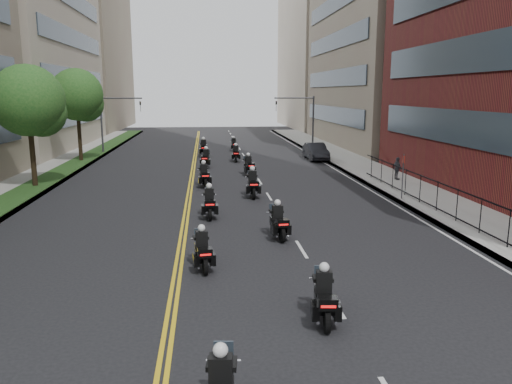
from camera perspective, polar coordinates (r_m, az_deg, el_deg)
The scene contains 22 objects.
sidewalk_right at distance 35.97m, azimuth 14.51°, elevation 1.54°, with size 4.00×90.00×0.15m, color gray.
sidewalk_left at distance 35.69m, azimuth -24.62°, elevation 0.79°, with size 4.00×90.00×0.15m, color gray.
grass_strip at distance 35.42m, azimuth -23.41°, elevation 0.97°, with size 2.00×90.00×0.04m, color #1F3C15.
building_right_tan at distance 61.02m, azimuth 16.28°, elevation 19.42°, with size 15.11×28.00×30.00m.
building_right_far at distance 89.26m, azimuth 8.80°, elevation 15.73°, with size 15.00×28.00×26.00m, color #A89C87.
building_left_far at distance 89.18m, azimuth -20.50°, elevation 15.17°, with size 16.00×28.00×26.00m, color #7F6B5D.
iron_fence at distance 23.78m, azimuth 23.09°, elevation -1.90°, with size 0.05×28.00×1.50m.
traffic_signal_right at distance 51.27m, azimuth 5.50°, elevation 8.75°, with size 4.09×0.20×5.60m.
traffic_signal_left at distance 51.11m, azimuth -16.22°, elevation 8.35°, with size 4.09×0.20×5.60m.
motorcycle_1 at distance 13.59m, azimuth 7.78°, elevation -11.97°, with size 0.62×2.14×1.58m.
motorcycle_2 at distance 17.33m, azimuth -6.14°, elevation -6.78°, with size 0.63×2.08×1.54m.
motorcycle_3 at distance 20.77m, azimuth 2.55°, elevation -3.57°, with size 0.61×2.18×1.61m.
motorcycle_4 at distance 24.24m, azimuth -5.34°, elevation -1.37°, with size 0.53×2.27×1.67m.
motorcycle_5 at distance 28.88m, azimuth -0.39°, elevation 0.83°, with size 0.56×2.42×1.79m.
motorcycle_6 at distance 32.16m, azimuth -5.96°, elevation 1.79°, with size 0.66×2.31×1.71m.
motorcycle_7 at distance 36.46m, azimuth -0.85°, elevation 2.94°, with size 0.68×2.22×1.64m.
motorcycle_8 at distance 40.39m, azimuth -5.74°, elevation 3.75°, with size 0.69×2.32×1.72m.
motorcycle_9 at distance 43.84m, azimuth -2.33°, elevation 4.34°, with size 0.51×2.18×1.61m.
motorcycle_10 at distance 47.52m, azimuth -6.01°, elevation 4.94°, with size 0.60×2.49×1.84m.
motorcycle_11 at distance 51.74m, azimuth -2.53°, elevation 5.37°, with size 0.52×2.07×1.53m.
parked_sedan at distance 45.16m, azimuth 6.85°, elevation 4.62°, with size 1.59×4.55×1.50m, color black.
pedestrian_c at distance 35.04m, azimuth 15.83°, elevation 2.60°, with size 0.89×0.37×1.52m, color #3B3C43.
Camera 1 is at (-0.41, -8.24, 5.98)m, focal length 35.00 mm.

